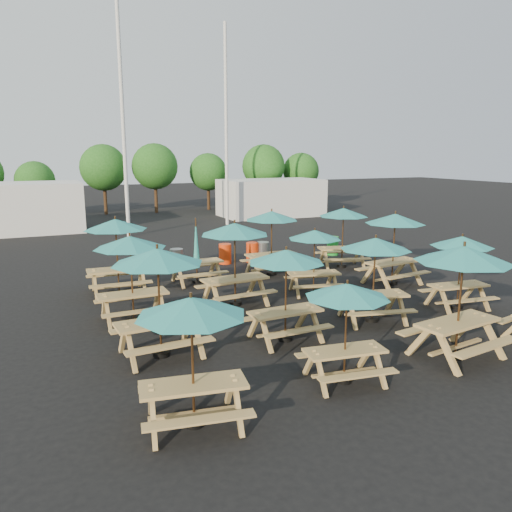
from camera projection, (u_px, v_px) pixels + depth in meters
name	position (u px, v px, depth m)	size (l,w,h in m)	color
ground	(276.00, 300.00, 15.47)	(120.00, 120.00, 0.00)	black
picnic_unit_0	(191.00, 316.00, 7.97)	(2.08, 2.08, 2.25)	tan
picnic_unit_1	(158.00, 264.00, 10.77)	(2.14, 2.14, 2.48)	tan
picnic_unit_2	(130.00, 248.00, 13.11)	(1.95, 1.95, 2.35)	tan
picnic_unit_3	(116.00, 230.00, 15.75)	(2.06, 2.06, 2.45)	tan
picnic_unit_4	(347.00, 298.00, 9.58)	(1.86, 1.86, 2.04)	tan
picnic_unit_5	(286.00, 263.00, 11.75)	(1.90, 1.90, 2.27)	tan
picnic_unit_6	(235.00, 235.00, 14.53)	(2.16, 2.16, 2.50)	tan
picnic_unit_7	(197.00, 256.00, 17.32)	(1.85, 1.64, 2.28)	tan
picnic_unit_8	(463.00, 262.00, 10.68)	(2.32, 2.32, 2.55)	tan
picnic_unit_9	(375.00, 250.00, 13.11)	(2.25, 2.25, 2.31)	tan
picnic_unit_10	(315.00, 239.00, 15.80)	(2.05, 2.05, 2.09)	tan
picnic_unit_11	(272.00, 220.00, 18.23)	(1.95, 1.95, 2.41)	tan
picnic_unit_13	(462.00, 246.00, 14.26)	(1.96, 1.96, 2.16)	tan
picnic_unit_14	(395.00, 224.00, 16.84)	(2.24, 2.24, 2.48)	tan
picnic_unit_15	(343.00, 216.00, 19.48)	(2.40, 2.40, 2.38)	tan
waste_bin_0	(146.00, 260.00, 19.25)	(0.51, 0.51, 0.82)	green
waste_bin_1	(177.00, 259.00, 19.37)	(0.51, 0.51, 0.82)	gray
waste_bin_2	(225.00, 254.00, 20.42)	(0.51, 0.51, 0.82)	#EC390D
waste_bin_3	(252.00, 252.00, 20.74)	(0.51, 0.51, 0.82)	#EC390D
waste_bin_4	(263.00, 252.00, 20.85)	(0.51, 0.51, 0.82)	gray
waste_bin_5	(333.00, 246.00, 22.20)	(0.51, 0.51, 0.82)	green
mast_0	(123.00, 123.00, 25.96)	(0.20, 0.20, 12.00)	silver
mast_1	(226.00, 127.00, 30.35)	(0.20, 0.20, 12.00)	silver
event_tent_0	(7.00, 208.00, 28.07)	(8.00, 4.00, 2.80)	silver
event_tent_1	(271.00, 198.00, 35.79)	(7.00, 4.00, 2.60)	silver
tree_2	(35.00, 181.00, 33.52)	(2.59, 2.59, 3.93)	#382314
tree_3	(103.00, 168.00, 36.16)	(3.36, 3.36, 5.09)	#382314
tree_4	(155.00, 166.00, 37.20)	(3.41, 3.41, 5.17)	#382314
tree_5	(208.00, 172.00, 39.41)	(2.94, 2.94, 4.45)	#382314
tree_6	(264.00, 166.00, 39.33)	(3.38, 3.38, 5.13)	#382314
tree_7	(301.00, 171.00, 40.80)	(2.95, 2.95, 4.48)	#382314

